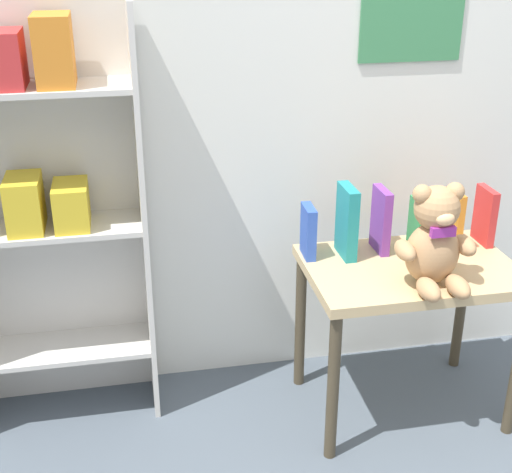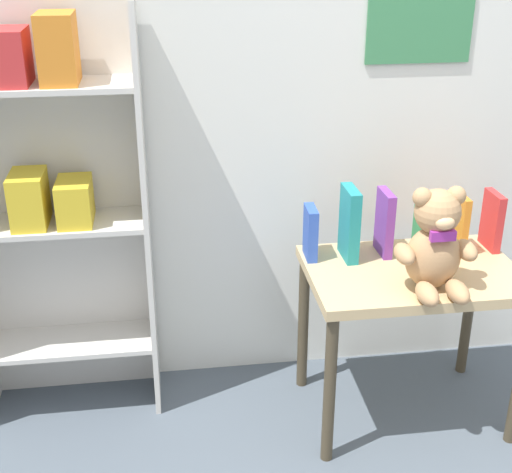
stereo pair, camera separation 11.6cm
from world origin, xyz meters
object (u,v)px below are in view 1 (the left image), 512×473
(book_standing_green, at_px, (418,225))
(book_standing_orange, at_px, (453,220))
(teddy_bear, at_px, (435,240))
(book_standing_blue, at_px, (308,232))
(bookshelf_side, at_px, (49,198))
(book_standing_purple, at_px, (381,220))
(book_standing_red, at_px, (485,216))
(display_table, at_px, (409,286))
(book_standing_teal, at_px, (347,222))

(book_standing_green, relative_size, book_standing_orange, 0.89)
(teddy_bear, distance_m, book_standing_blue, 0.44)
(bookshelf_side, relative_size, teddy_bear, 4.28)
(bookshelf_side, xyz_separation_m, book_standing_orange, (1.39, -0.15, -0.13))
(book_standing_purple, bearing_deg, bookshelf_side, 173.37)
(book_standing_green, xyz_separation_m, book_standing_red, (0.26, 0.01, 0.01))
(book_standing_orange, distance_m, book_standing_red, 0.13)
(display_table, bearing_deg, book_standing_orange, 29.88)
(book_standing_orange, bearing_deg, book_standing_teal, 177.94)
(book_standing_blue, distance_m, book_standing_red, 0.66)
(bookshelf_side, height_order, teddy_bear, bookshelf_side)
(book_standing_green, bearing_deg, bookshelf_side, 174.11)
(bookshelf_side, distance_m, book_standing_orange, 1.40)
(book_standing_blue, bearing_deg, book_standing_green, -1.75)
(book_standing_blue, height_order, book_standing_purple, book_standing_purple)
(teddy_bear, relative_size, book_standing_blue, 1.85)
(teddy_bear, xyz_separation_m, book_standing_orange, (0.19, 0.25, -0.05))
(book_standing_purple, bearing_deg, book_standing_green, -9.94)
(book_standing_blue, bearing_deg, book_standing_teal, -7.08)
(book_standing_blue, relative_size, book_standing_red, 0.89)
(book_standing_purple, bearing_deg, book_standing_orange, -6.25)
(bookshelf_side, relative_size, book_standing_orange, 6.86)
(display_table, xyz_separation_m, book_standing_orange, (0.20, 0.11, 0.19))
(book_standing_purple, height_order, book_standing_green, book_standing_purple)
(bookshelf_side, height_order, book_standing_orange, bookshelf_side)
(teddy_bear, distance_m, book_standing_green, 0.27)
(book_standing_red, bearing_deg, bookshelf_side, 174.72)
(book_standing_purple, distance_m, book_standing_orange, 0.26)
(bookshelf_side, height_order, book_standing_purple, bookshelf_side)
(bookshelf_side, distance_m, book_standing_green, 1.27)
(book_standing_teal, relative_size, book_standing_green, 1.34)
(display_table, relative_size, teddy_bear, 2.10)
(teddy_bear, height_order, book_standing_red, teddy_bear)
(book_standing_orange, bearing_deg, book_standing_purple, 173.43)
(teddy_bear, relative_size, book_standing_teal, 1.34)
(teddy_bear, height_order, book_standing_orange, teddy_bear)
(display_table, distance_m, book_standing_purple, 0.25)
(display_table, relative_size, book_standing_purple, 3.10)
(book_standing_blue, xyz_separation_m, book_standing_green, (0.39, -0.02, 0.00))
(book_standing_orange, height_order, book_standing_red, book_standing_orange)
(book_standing_teal, distance_m, book_standing_purple, 0.13)
(book_standing_teal, relative_size, book_standing_orange, 1.20)
(bookshelf_side, xyz_separation_m, book_standing_blue, (0.86, -0.12, -0.14))
(bookshelf_side, distance_m, book_standing_red, 1.53)
(teddy_bear, distance_m, book_standing_red, 0.42)
(bookshelf_side, distance_m, book_standing_purple, 1.14)
(display_table, distance_m, teddy_bear, 0.28)
(book_standing_teal, height_order, book_standing_purple, book_standing_teal)
(book_standing_blue, bearing_deg, book_standing_red, 0.86)
(book_standing_red, bearing_deg, book_standing_green, -177.45)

